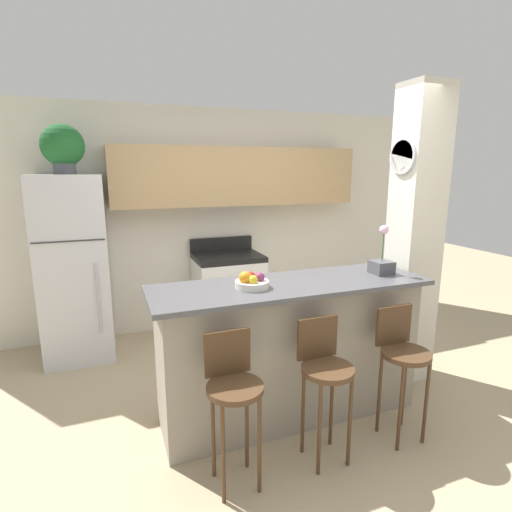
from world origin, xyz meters
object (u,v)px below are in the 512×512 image
at_px(stove_range, 229,292).
at_px(bar_stool_right, 402,355).
at_px(bar_stool_mid, 325,370).
at_px(fruit_bowl, 252,282).
at_px(refrigerator, 75,268).
at_px(potted_plant_on_fridge, 63,147).
at_px(bar_stool_left, 233,389).
at_px(orchid_vase, 382,263).

xyz_separation_m(stove_range, bar_stool_right, (0.56, -2.26, 0.15)).
height_order(bar_stool_mid, fruit_bowl, fruit_bowl).
height_order(refrigerator, potted_plant_on_fridge, potted_plant_on_fridge).
bearing_deg(potted_plant_on_fridge, bar_stool_mid, -54.76).
bearing_deg(bar_stool_right, potted_plant_on_fridge, 134.54).
xyz_separation_m(refrigerator, fruit_bowl, (1.24, -1.71, 0.19)).
height_order(bar_stool_left, bar_stool_right, same).
xyz_separation_m(bar_stool_left, orchid_vase, (1.39, 0.49, 0.53)).
xyz_separation_m(bar_stool_mid, bar_stool_right, (0.61, 0.00, 0.00)).
relative_size(orchid_vase, fruit_bowl, 1.63).
bearing_deg(refrigerator, bar_stool_mid, -54.76).
xyz_separation_m(stove_range, bar_stool_mid, (-0.05, -2.26, 0.15)).
relative_size(bar_stool_mid, fruit_bowl, 3.95).
bearing_deg(refrigerator, stove_range, 2.45).
bearing_deg(orchid_vase, bar_stool_mid, -147.91).
xyz_separation_m(stove_range, fruit_bowl, (-0.37, -1.78, 0.64)).
relative_size(bar_stool_right, orchid_vase, 2.42).
xyz_separation_m(refrigerator, bar_stool_mid, (1.55, -2.19, -0.30)).
height_order(bar_stool_mid, bar_stool_right, same).
bearing_deg(potted_plant_on_fridge, orchid_vase, -36.19).
xyz_separation_m(bar_stool_right, fruit_bowl, (-0.92, 0.49, 0.49)).
distance_m(bar_stool_right, potted_plant_on_fridge, 3.41).
height_order(bar_stool_right, potted_plant_on_fridge, potted_plant_on_fridge).
bearing_deg(orchid_vase, refrigerator, 143.81).
relative_size(refrigerator, fruit_bowl, 7.70).
bearing_deg(stove_range, bar_stool_right, -76.15).
relative_size(stove_range, fruit_bowl, 4.53).
distance_m(bar_stool_mid, orchid_vase, 1.06).
xyz_separation_m(refrigerator, bar_stool_left, (0.94, -2.19, -0.30)).
xyz_separation_m(refrigerator, orchid_vase, (2.33, -1.71, 0.23)).
distance_m(orchid_vase, fruit_bowl, 1.10).
distance_m(refrigerator, bar_stool_mid, 2.70).
bearing_deg(refrigerator, fruit_bowl, -54.14).
distance_m(bar_stool_left, potted_plant_on_fridge, 2.80).
bearing_deg(potted_plant_on_fridge, bar_stool_right, -45.46).
distance_m(stove_range, bar_stool_left, 2.36).
bearing_deg(bar_stool_mid, bar_stool_left, 180.00).
height_order(stove_range, bar_stool_left, stove_range).
xyz_separation_m(refrigerator, bar_stool_right, (2.16, -2.19, -0.30)).
xyz_separation_m(potted_plant_on_fridge, fruit_bowl, (1.24, -1.71, -0.97)).
bearing_deg(refrigerator, bar_stool_left, -66.79).
xyz_separation_m(potted_plant_on_fridge, orchid_vase, (2.33, -1.71, -0.92)).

